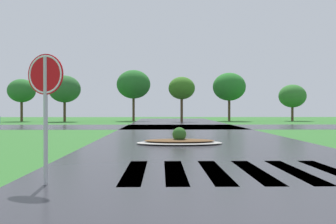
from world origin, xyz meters
TOP-DOWN VIEW (x-y plane):
  - ground_plane at (0.00, 0.00)m, footprint 120.00×120.00m
  - asphalt_roadway at (0.00, 10.00)m, footprint 9.10×80.00m
  - asphalt_cross_road at (0.00, 24.79)m, footprint 90.00×8.19m
  - crosswalk_stripes at (0.00, 3.67)m, footprint 4.95×3.39m
  - stop_sign at (-3.81, 2.25)m, footprint 0.73×0.28m
  - median_island at (-0.93, 10.21)m, footprint 3.42×1.74m
  - background_treeline at (-2.26, 38.22)m, footprint 34.10×6.17m

SIDE VIEW (x-z plane):
  - ground_plane at x=0.00m, z-range -0.10..0.00m
  - asphalt_roadway at x=0.00m, z-range 0.00..0.01m
  - asphalt_cross_road at x=0.00m, z-range 0.00..0.01m
  - crosswalk_stripes at x=0.00m, z-range 0.00..0.01m
  - median_island at x=-0.93m, z-range -0.21..0.47m
  - stop_sign at x=-3.81m, z-range 0.59..3.03m
  - background_treeline at x=-2.26m, z-range 0.77..6.72m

